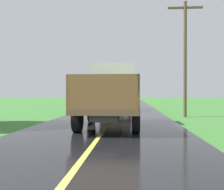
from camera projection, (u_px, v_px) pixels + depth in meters
name	position (u px, v px, depth m)	size (l,w,h in m)	color
banana_truck_near	(112.00, 94.00, 12.07)	(2.38, 5.82, 2.80)	#2D2D30
banana_truck_far	(118.00, 94.00, 23.27)	(2.38, 5.81, 2.80)	#2D2D30
utility_pole_roadside	(185.00, 54.00, 16.75)	(2.16, 0.20, 7.25)	brown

